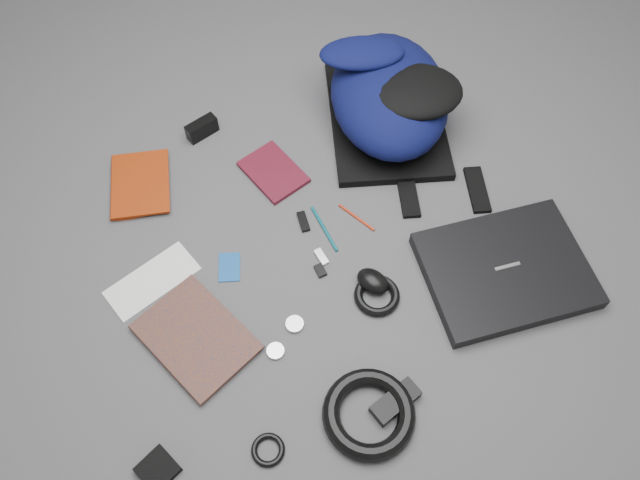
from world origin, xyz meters
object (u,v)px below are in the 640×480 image
dvd_case (273,172)px  compact_camera (202,128)px  comic_book (163,366)px  power_brick (395,402)px  textbook_red (111,188)px  pouch (158,470)px  laptop (505,270)px  mouse (373,281)px  backpack (389,95)px

dvd_case → compact_camera: (-0.12, 0.23, 0.02)m
comic_book → power_brick: size_ratio=2.32×
textbook_red → pouch: 0.78m
comic_book → pouch: comic_book is taller
laptop → dvd_case: (-0.38, 0.57, -0.01)m
textbook_red → dvd_case: bearing=-1.2°
mouse → power_brick: mouse is taller
pouch → mouse: bearing=14.6°
dvd_case → mouse: (0.07, -0.44, 0.02)m
textbook_red → backpack: bearing=9.6°
textbook_red → compact_camera: 0.31m
laptop → textbook_red: (-0.81, 0.73, -0.01)m
laptop → comic_book: (-0.86, 0.18, -0.01)m
dvd_case → mouse: 0.44m
textbook_red → mouse: (0.49, -0.60, 0.01)m
laptop → mouse: 0.34m
comic_book → power_brick: 0.55m
compact_camera → laptop: bearing=-68.5°
comic_book → mouse: (0.55, -0.05, 0.01)m
mouse → compact_camera: bearing=82.2°
compact_camera → power_brick: (0.08, -0.95, -0.01)m
compact_camera → power_brick: size_ratio=0.79×
comic_book → power_brick: power_brick is taller
laptop → compact_camera: bearing=134.9°
mouse → backpack: bearing=31.6°
dvd_case → mouse: mouse is taller
compact_camera → backpack: bearing=-33.2°
backpack → mouse: backpack is taller
mouse → power_brick: 0.31m
backpack → pouch: (-0.96, -0.62, -0.10)m
backpack → dvd_case: bearing=-153.5°
dvd_case → laptop: bearing=-67.1°
comic_book → dvd_case: comic_book is taller
comic_book → compact_camera: compact_camera is taller
compact_camera → mouse: bearing=-85.1°
power_brick → pouch: 0.55m
laptop → power_brick: (-0.43, -0.15, -0.01)m
power_brick → pouch: size_ratio=1.56×
laptop → dvd_case: size_ratio=2.25×
backpack → pouch: 1.15m
laptop → dvd_case: bearing=136.6°
backpack → compact_camera: (-0.51, 0.21, -0.08)m
backpack → pouch: backpack is taller
pouch → laptop: bearing=2.1°
comic_book → laptop: bearing=-28.8°
comic_book → compact_camera: bearing=42.8°
dvd_case → mouse: bearing=-92.4°
dvd_case → power_brick: (-0.04, -0.73, 0.01)m
comic_book → mouse: 0.55m
compact_camera → pouch: bearing=-129.4°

